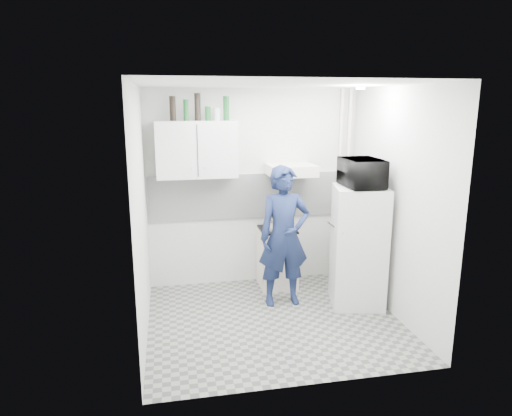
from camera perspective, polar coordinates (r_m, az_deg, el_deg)
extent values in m
plane|color=gray|center=(5.35, 2.24, -13.82)|extent=(2.80, 2.80, 0.00)
plane|color=white|center=(4.78, 2.53, 15.24)|extent=(2.80, 2.80, 0.00)
plane|color=silver|center=(6.10, -0.35, 2.48)|extent=(2.80, 0.00, 2.80)
plane|color=silver|center=(4.78, -14.17, -0.86)|extent=(0.00, 2.60, 2.60)
plane|color=silver|center=(5.40, 17.00, 0.52)|extent=(0.00, 2.60, 2.60)
imported|color=#172246|center=(5.48, 3.53, -3.56)|extent=(0.63, 0.42, 1.70)
cube|color=silver|center=(6.15, 2.65, -6.26)|extent=(0.48, 0.48, 0.77)
cube|color=silver|center=(5.64, 12.67, -4.72)|extent=(0.72, 0.72, 1.46)
cube|color=black|center=(6.04, 2.69, -2.68)|extent=(0.46, 0.46, 0.03)
cylinder|color=silver|center=(5.94, 2.33, -2.23)|extent=(0.20, 0.20, 0.11)
imported|color=black|center=(5.44, 13.14, 4.29)|extent=(0.60, 0.41, 0.33)
cylinder|color=black|center=(5.72, -10.37, 12.13)|extent=(0.08, 0.08, 0.29)
cylinder|color=#144C1E|center=(5.72, -8.74, 11.99)|extent=(0.06, 0.06, 0.25)
cylinder|color=black|center=(5.73, -7.31, 12.42)|extent=(0.07, 0.07, 0.33)
cylinder|color=#144C1E|center=(5.74, -6.03, 11.66)|extent=(0.07, 0.07, 0.17)
cylinder|color=#B2B7BC|center=(5.75, -4.90, 11.61)|extent=(0.08, 0.08, 0.16)
cylinder|color=#144C1E|center=(5.77, -3.75, 12.32)|extent=(0.07, 0.07, 0.29)
cube|color=silver|center=(5.76, -7.44, 7.28)|extent=(1.00, 0.35, 0.70)
cube|color=silver|center=(5.92, 4.40, 4.77)|extent=(0.60, 0.50, 0.14)
cube|color=white|center=(6.10, -0.32, 1.54)|extent=(2.74, 0.03, 0.60)
cylinder|color=silver|center=(6.39, 11.33, 2.72)|extent=(0.05, 0.05, 2.60)
cylinder|color=silver|center=(6.35, 10.32, 2.69)|extent=(0.04, 0.04, 2.60)
cylinder|color=white|center=(5.29, 12.93, 14.39)|extent=(0.10, 0.10, 0.02)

